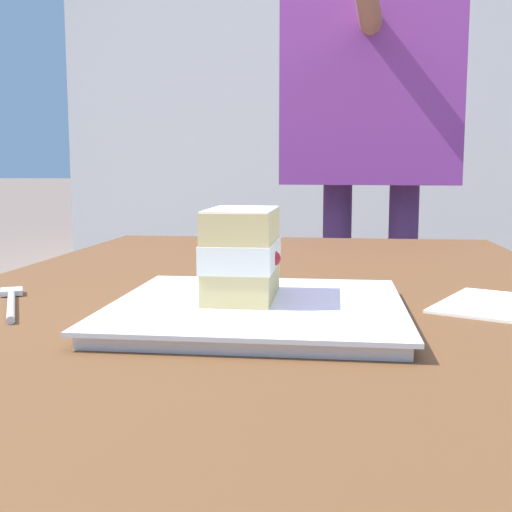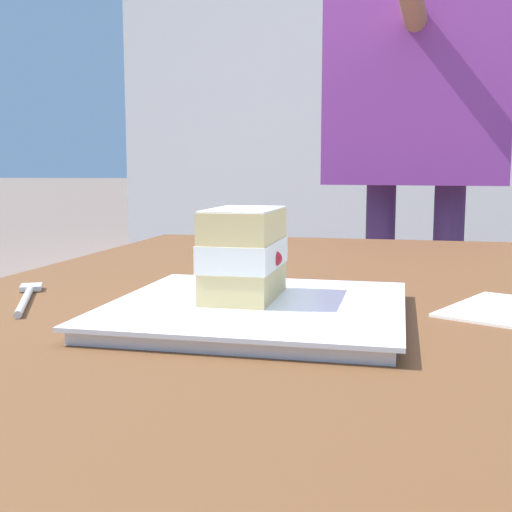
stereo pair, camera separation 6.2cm
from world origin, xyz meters
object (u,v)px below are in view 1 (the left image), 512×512
Objects in this scene: cake_slice at (242,254)px; paper_napkin at (490,304)px; patio_table at (264,404)px; dessert_plate at (256,309)px; diner_person at (373,79)px; dessert_fork at (11,301)px.

paper_napkin is (-0.07, 0.26, -0.06)m from cake_slice.
dessert_plate is at bearing -2.31° from patio_table.
diner_person reaches higher than paper_napkin.
dessert_fork is at bearing -96.19° from dessert_plate.
dessert_plate is 1.20m from diner_person.
dessert_plate is 0.26m from paper_napkin.
patio_table is 0.85× the size of diner_person.
cake_slice is (-0.02, -0.02, 0.05)m from dessert_plate.
cake_slice is at bearing -136.60° from dessert_plate.
diner_person is (-1.08, 0.17, 0.49)m from patio_table.
dessert_plate is 0.06m from cake_slice.
cake_slice is 0.27m from paper_napkin.
dessert_fork is 0.51m from paper_napkin.
diner_person is (-1.10, 0.44, 0.38)m from dessert_fork.
patio_table is at bearing 94.80° from dessert_fork.
cake_slice is 0.73× the size of dessert_fork.
dessert_plate reaches higher than patio_table.
diner_person is at bearing 171.54° from dessert_plate.
paper_napkin is at bearing 109.82° from dessert_plate.
dessert_fork is at bearing -85.20° from patio_table.
patio_table is 8.08× the size of paper_napkin.
patio_table is at bearing -8.75° from diner_person.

